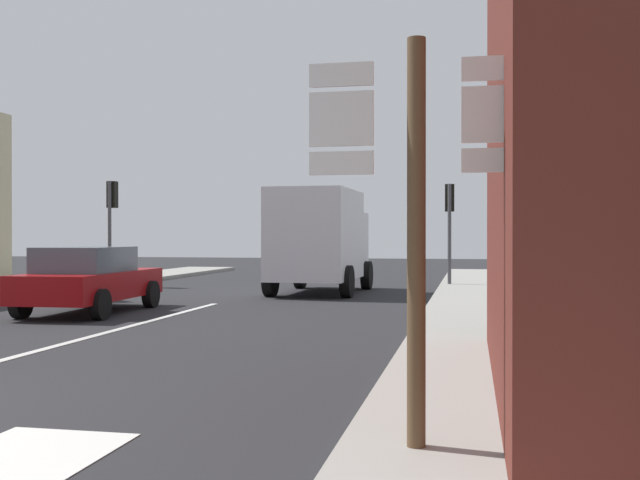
{
  "coord_description": "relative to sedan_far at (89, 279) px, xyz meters",
  "views": [
    {
      "loc": [
        6.32,
        -5.9,
        1.72
      ],
      "look_at": [
        2.33,
        13.79,
        1.6
      ],
      "focal_mm": 42.0,
      "sensor_mm": 36.0,
      "label": 1
    }
  ],
  "objects": [
    {
      "name": "ground_plane",
      "position": [
        2.0,
        0.65,
        -0.76
      ],
      "size": [
        80.0,
        80.0,
        0.0
      ],
      "primitive_type": "plane",
      "color": "#232326"
    },
    {
      "name": "traffic_light_far_left",
      "position": [
        -3.62,
        8.16,
        1.88
      ],
      "size": [
        0.3,
        0.49,
        3.56
      ],
      "color": "#47474C",
      "rests_on": "ground"
    },
    {
      "name": "lane_turn_arrow",
      "position": [
        4.93,
        -10.35,
        -0.75
      ],
      "size": [
        1.2,
        2.2,
        0.01
      ],
      "primitive_type": "cube",
      "color": "silver",
      "rests_on": "ground"
    },
    {
      "name": "traffic_light_far_right",
      "position": [
        7.63,
        9.68,
        1.77
      ],
      "size": [
        0.3,
        0.49,
        3.41
      ],
      "color": "#47474C",
      "rests_on": "ground"
    },
    {
      "name": "sedan_far",
      "position": [
        0.0,
        0.0,
        0.0
      ],
      "size": [
        2.1,
        4.27,
        1.47
      ],
      "color": "maroon",
      "rests_on": "ground"
    },
    {
      "name": "lane_centre_stripe",
      "position": [
        2.0,
        -3.35,
        -0.75
      ],
      "size": [
        0.16,
        12.0,
        0.01
      ],
      "primitive_type": "cube",
      "color": "silver",
      "rests_on": "ground"
    },
    {
      "name": "sidewalk_right",
      "position": [
        8.55,
        -1.35,
        -0.69
      ],
      "size": [
        2.44,
        44.0,
        0.14
      ],
      "primitive_type": "cube",
      "color": "gray",
      "rests_on": "ground"
    },
    {
      "name": "route_sign_post",
      "position": [
        7.92,
        -9.61,
        1.15
      ],
      "size": [
        1.66,
        0.14,
        3.2
      ],
      "color": "brown",
      "rests_on": "ground"
    },
    {
      "name": "delivery_truck",
      "position": [
        3.9,
        6.61,
        0.89
      ],
      "size": [
        2.58,
        5.05,
        3.05
      ],
      "color": "silver",
      "rests_on": "ground"
    }
  ]
}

